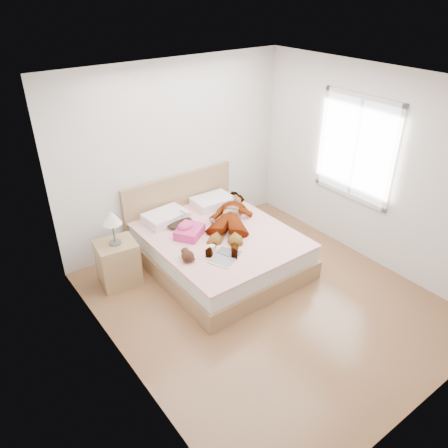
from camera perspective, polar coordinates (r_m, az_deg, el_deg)
name	(u,v)px	position (r m, az deg, el deg)	size (l,w,h in m)	color
ground	(265,300)	(5.50, 5.38, -9.91)	(4.00, 4.00, 0.00)	#4E2F18
woman	(230,217)	(5.95, 0.79, 0.88)	(0.64, 1.70, 0.23)	white
hair	(177,222)	(6.04, -6.12, 0.30)	(0.40, 0.49, 0.07)	black
phone	(183,212)	(5.96, -5.38, 1.59)	(0.05, 0.10, 0.01)	silver
room_shell	(356,148)	(6.12, 16.86, 9.42)	(4.00, 4.00, 4.00)	white
bed	(216,245)	(5.98, -1.06, -2.82)	(1.80, 2.08, 1.00)	brown
towel	(189,230)	(5.73, -4.65, -0.83)	(0.48, 0.46, 0.20)	#DF3C83
magazine	(225,257)	(5.32, 0.17, -4.30)	(0.50, 0.44, 0.02)	white
coffee_mug	(212,248)	(5.41, -1.57, -3.20)	(0.11, 0.08, 0.09)	white
plush_toy	(187,255)	(5.26, -4.81, -4.09)	(0.19, 0.25, 0.13)	black
nightstand	(118,260)	(5.73, -13.71, -4.55)	(0.54, 0.49, 1.05)	brown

